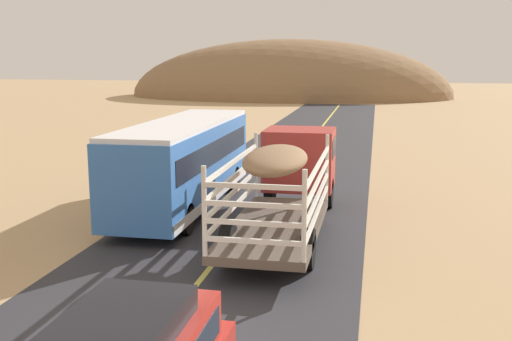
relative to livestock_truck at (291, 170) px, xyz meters
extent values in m
plane|color=tan|center=(-1.46, -9.00, -1.79)|extent=(240.00, 240.00, 0.00)
cube|color=#2D2D33|center=(-1.46, -9.00, -1.78)|extent=(8.00, 120.00, 0.02)
cube|color=#D8CC4C|center=(-1.46, -9.00, -1.77)|extent=(0.16, 117.60, 0.00)
cube|color=black|center=(-0.43, -12.85, 0.34)|extent=(1.42, 2.07, 0.36)
cube|color=#B2332D|center=(0.00, 2.16, 0.03)|extent=(2.50, 2.20, 2.20)
cube|color=#192333|center=(0.00, 2.16, 0.48)|extent=(2.53, 1.54, 0.70)
cube|color=brown|center=(0.00, -3.24, -1.07)|extent=(2.50, 6.40, 0.24)
cylinder|color=silver|center=(-1.19, -0.10, 0.15)|extent=(0.12, 0.12, 2.20)
cylinder|color=silver|center=(1.19, -0.10, 0.15)|extent=(0.12, 0.12, 2.20)
cylinder|color=silver|center=(-1.19, -6.38, 0.15)|extent=(0.12, 0.12, 2.20)
cylinder|color=silver|center=(1.19, -6.38, 0.15)|extent=(0.12, 0.12, 2.20)
cube|color=silver|center=(-1.21, -3.24, -0.51)|extent=(0.08, 6.30, 0.12)
cube|color=silver|center=(1.21, -3.24, -0.51)|extent=(0.08, 6.30, 0.12)
cube|color=silver|center=(0.00, -6.40, -0.51)|extent=(2.40, 0.08, 0.12)
cube|color=silver|center=(-1.21, -3.24, -0.07)|extent=(0.08, 6.30, 0.12)
cube|color=silver|center=(1.21, -3.24, -0.07)|extent=(0.08, 6.30, 0.12)
cube|color=silver|center=(0.00, -6.40, -0.07)|extent=(2.40, 0.08, 0.12)
cube|color=silver|center=(-1.21, -3.24, 0.37)|extent=(0.08, 6.30, 0.12)
cube|color=silver|center=(1.21, -3.24, 0.37)|extent=(0.08, 6.30, 0.12)
cube|color=silver|center=(0.00, -6.40, 0.37)|extent=(2.40, 0.08, 0.12)
cube|color=silver|center=(-1.21, -3.24, 0.81)|extent=(0.08, 6.30, 0.12)
cube|color=silver|center=(1.21, -3.24, 0.81)|extent=(0.08, 6.30, 0.12)
cube|color=silver|center=(0.00, -6.40, 0.81)|extent=(2.40, 0.08, 0.12)
ellipsoid|color=#8C6B4C|center=(0.00, -3.24, 0.90)|extent=(1.75, 3.84, 0.70)
cylinder|color=black|center=(-1.09, 2.16, -1.22)|extent=(0.32, 1.10, 1.10)
cylinder|color=black|center=(1.09, 2.16, -1.22)|extent=(0.32, 1.10, 1.10)
cylinder|color=black|center=(-1.09, -4.52, -1.22)|extent=(0.32, 1.10, 1.10)
cylinder|color=black|center=(1.09, -4.52, -1.22)|extent=(0.32, 1.10, 1.10)
cube|color=#3872C6|center=(-4.13, 1.12, -0.07)|extent=(2.50, 10.00, 2.70)
cube|color=white|center=(-4.13, 1.12, 1.36)|extent=(2.45, 9.80, 0.16)
cube|color=#192333|center=(-4.13, 1.12, 0.40)|extent=(2.54, 9.20, 0.80)
cube|color=silver|center=(-4.13, 1.12, -1.22)|extent=(2.53, 9.80, 0.36)
cylinder|color=black|center=(-5.23, 4.37, -1.27)|extent=(0.30, 1.00, 1.00)
cylinder|color=black|center=(-3.03, 4.37, -1.27)|extent=(0.30, 1.00, 1.00)
cylinder|color=black|center=(-5.23, -2.13, -1.27)|extent=(0.30, 1.00, 1.00)
cylinder|color=black|center=(-3.03, -2.13, -1.27)|extent=(0.30, 1.00, 1.00)
ellipsoid|color=#756656|center=(-13.68, 16.83, -1.55)|extent=(0.89, 0.96, 0.48)
ellipsoid|color=olive|center=(-9.35, 63.54, -1.79)|extent=(44.00, 25.62, 15.55)
camera|label=1|loc=(2.73, -19.82, 3.79)|focal=42.61mm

